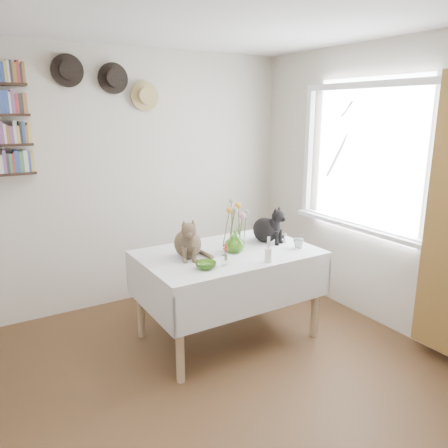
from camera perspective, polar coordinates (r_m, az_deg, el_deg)
room at (r=2.33m, az=0.08°, el=-2.00°), size 4.08×4.58×2.58m
window at (r=4.16m, az=17.84°, el=6.75°), size 0.12×1.52×1.32m
dining_table at (r=3.70m, az=0.52°, el=-6.44°), size 1.45×0.94×0.78m
tabby_cat at (r=3.48m, az=-4.79°, el=-1.62°), size 0.32×0.35×0.34m
black_cat at (r=3.89m, az=5.44°, el=0.08°), size 0.32×0.35×0.34m
flower_vase at (r=3.61m, az=1.44°, el=-2.34°), size 0.22×0.22×0.18m
green_bowl at (r=3.26m, az=-2.40°, el=-5.41°), size 0.20×0.20×0.05m
drinking_glass at (r=3.77m, az=9.71°, el=-2.54°), size 0.11×0.11×0.08m
candlestick at (r=3.39m, az=5.80°, el=-3.89°), size 0.06×0.06×0.20m
berry_jar at (r=3.31m, az=0.06°, el=-3.97°), size 0.05×0.05×0.19m
porcelain_figurine at (r=3.92m, az=7.96°, el=-1.88°), size 0.05×0.05×0.09m
flower_bouquet at (r=3.55m, az=1.40°, el=1.59°), size 0.17×0.13×0.39m
wall_hats at (r=4.29m, az=-14.62°, el=17.52°), size 0.98×0.09×0.48m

